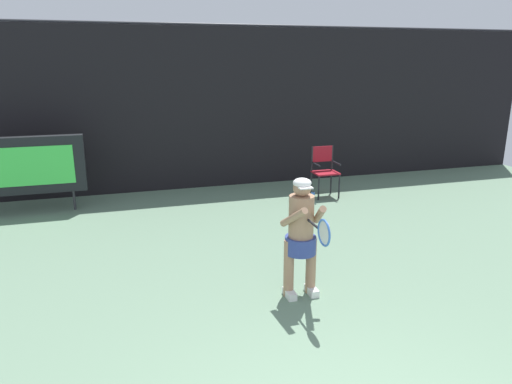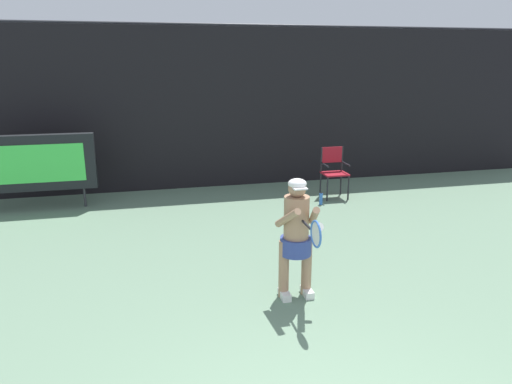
{
  "view_description": "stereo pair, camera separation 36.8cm",
  "coord_description": "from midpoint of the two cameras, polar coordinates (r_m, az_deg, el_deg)",
  "views": [
    {
      "loc": [
        -1.55,
        -2.19,
        2.9
      ],
      "look_at": [
        0.33,
        4.1,
        1.05
      ],
      "focal_mm": 33.14,
      "sensor_mm": 36.0,
      "label": 1
    },
    {
      "loc": [
        -1.19,
        -2.28,
        2.9
      ],
      "look_at": [
        0.33,
        4.1,
        1.05
      ],
      "focal_mm": 33.14,
      "sensor_mm": 36.0,
      "label": 2
    }
  ],
  "objects": [
    {
      "name": "tennis_player",
      "position": [
        5.85,
        3.69,
        -4.87
      ],
      "size": [
        0.53,
        0.6,
        1.53
      ],
      "color": "white",
      "rests_on": "ground"
    },
    {
      "name": "water_bottle",
      "position": [
        9.84,
        5.82,
        -0.73
      ],
      "size": [
        0.07,
        0.07,
        0.27
      ],
      "color": "blue",
      "rests_on": "ground"
    },
    {
      "name": "scoreboard",
      "position": [
        10.09,
        -27.16,
        2.83
      ],
      "size": [
        2.2,
        0.21,
        1.5
      ],
      "color": "black",
      "rests_on": "ground"
    },
    {
      "name": "backdrop_screen",
      "position": [
        10.88,
        -9.44,
        9.78
      ],
      "size": [
        18.0,
        0.12,
        3.66
      ],
      "color": "black",
      "rests_on": "ground"
    },
    {
      "name": "tennis_racket",
      "position": [
        5.28,
        6.13,
        -4.86
      ],
      "size": [
        0.03,
        0.6,
        0.31
      ],
      "rotation": [
        0.0,
        0.0,
        -0.01
      ],
      "color": "black"
    },
    {
      "name": "umpire_chair",
      "position": [
        10.33,
        7.25,
        2.85
      ],
      "size": [
        0.52,
        0.44,
        1.08
      ],
      "color": "black",
      "rests_on": "ground"
    }
  ]
}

